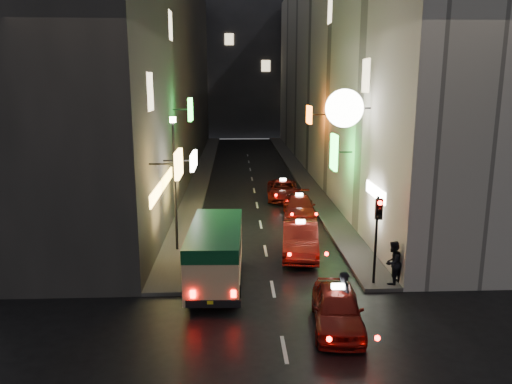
{
  "coord_description": "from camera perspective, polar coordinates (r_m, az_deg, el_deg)",
  "views": [
    {
      "loc": [
        -1.46,
        -9.63,
        7.93
      ],
      "look_at": [
        -0.46,
        13.0,
        2.89
      ],
      "focal_mm": 35.0,
      "sensor_mm": 36.0,
      "label": 1
    }
  ],
  "objects": [
    {
      "name": "taxi_second",
      "position": [
        23.37,
        5.07,
        -5.08
      ],
      "size": [
        2.85,
        5.73,
        1.92
      ],
      "color": "maroon",
      "rests_on": "ground"
    },
    {
      "name": "taxi_near",
      "position": [
        16.93,
        9.28,
        -12.62
      ],
      "size": [
        2.53,
        5.1,
        1.73
      ],
      "color": "maroon",
      "rests_on": "ground"
    },
    {
      "name": "lamp_post",
      "position": [
        23.18,
        -9.28,
        1.92
      ],
      "size": [
        0.28,
        0.28,
        6.22
      ],
      "color": "black",
      "rests_on": "sidewalk_left"
    },
    {
      "name": "traffic_light",
      "position": [
        19.62,
        13.75,
        -3.33
      ],
      "size": [
        0.26,
        0.43,
        3.5
      ],
      "color": "black",
      "rests_on": "sidewalk_right"
    },
    {
      "name": "taxi_far",
      "position": [
        34.26,
        3.1,
        0.41
      ],
      "size": [
        2.14,
        4.75,
        1.65
      ],
      "color": "maroon",
      "rests_on": "ground"
    },
    {
      "name": "taxi_third",
      "position": [
        29.67,
        4.95,
        -1.49
      ],
      "size": [
        2.25,
        4.9,
        1.69
      ],
      "color": "maroon",
      "rests_on": "ground"
    },
    {
      "name": "sidewalk_right",
      "position": [
        44.7,
        4.86,
        2.38
      ],
      "size": [
        1.5,
        52.0,
        0.15
      ],
      "primitive_type": "cube",
      "color": "#44413F",
      "rests_on": "ground"
    },
    {
      "name": "pedestrian_sidewalk",
      "position": [
        20.32,
        15.39,
        -7.48
      ],
      "size": [
        0.86,
        0.83,
        1.96
      ],
      "primitive_type": "imported",
      "rotation": [
        0.0,
        0.0,
        3.86
      ],
      "color": "black",
      "rests_on": "sidewalk_right"
    },
    {
      "name": "building_left",
      "position": [
        44.13,
        -11.37,
        13.69
      ],
      "size": [
        7.6,
        52.0,
        18.0
      ],
      "color": "#383533",
      "rests_on": "ground"
    },
    {
      "name": "building_far",
      "position": [
        75.71,
        -1.47,
        14.87
      ],
      "size": [
        30.0,
        10.0,
        22.0
      ],
      "primitive_type": "cube",
      "color": "#36363C",
      "rests_on": "ground"
    },
    {
      "name": "minibus",
      "position": [
        19.74,
        -4.63,
        -6.46
      ],
      "size": [
        2.14,
        5.66,
        2.41
      ],
      "color": "#CFB581",
      "rests_on": "ground"
    },
    {
      "name": "pedestrian_crossing",
      "position": [
        17.0,
        10.06,
        -11.5
      ],
      "size": [
        0.63,
        0.8,
        2.13
      ],
      "primitive_type": "imported",
      "rotation": [
        0.0,
        0.0,
        1.86
      ],
      "color": "black",
      "rests_on": "ground"
    },
    {
      "name": "building_right",
      "position": [
        44.65,
        9.99,
        13.73
      ],
      "size": [
        8.15,
        52.0,
        18.0
      ],
      "color": "beige",
      "rests_on": "ground"
    },
    {
      "name": "sidewalk_left",
      "position": [
        44.42,
        -6.09,
        2.29
      ],
      "size": [
        1.5,
        52.0,
        0.15
      ],
      "primitive_type": "cube",
      "color": "#44413F",
      "rests_on": "ground"
    }
  ]
}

